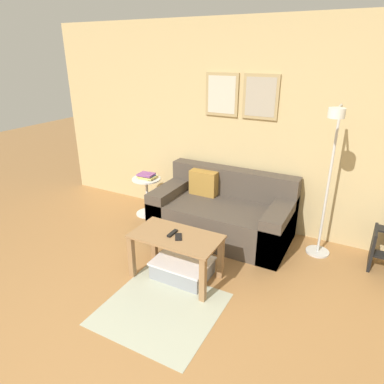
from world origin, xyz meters
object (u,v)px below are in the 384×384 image
Objects in this scene: couch at (222,214)px; cell_phone at (178,237)px; coffee_table at (176,245)px; book_stack at (147,176)px; storage_bin at (183,268)px; floor_lamp at (328,176)px; remote_control at (172,233)px; side_table at (147,193)px.

cell_phone is (-0.01, -1.07, 0.21)m from couch.
book_stack is (-1.11, 1.09, 0.20)m from coffee_table.
floor_lamp reaches higher than storage_bin.
coffee_table is at bearing -11.06° from remote_control.
side_table is (-2.33, 0.06, -0.66)m from floor_lamp.
cell_phone is at bearing -43.60° from side_table.
coffee_table is at bearing -44.64° from book_stack.
remote_control reaches higher than cell_phone.
coffee_table is 1.64× the size of side_table.
side_table is 2.20× the size of book_stack.
coffee_table is 1.55m from side_table.
storage_bin is at bearing -140.00° from floor_lamp.
floor_lamp reaches higher than remote_control.
coffee_table is at bearing -92.97° from couch.
book_stack reaches higher than remote_control.
side_table is at bearing 138.14° from storage_bin.
cell_phone is (1.16, -1.10, 0.16)m from side_table.
couch is 3.10× the size of side_table.
side_table is 1.53m from remote_control.
couch reaches higher than book_stack.
coffee_table is 0.12m from cell_phone.
storage_bin is at bearing 50.81° from cell_phone.
book_stack is (0.01, 0.01, 0.25)m from side_table.
floor_lamp reaches higher than side_table.
remote_control is at bearing -45.12° from side_table.
side_table is (-1.16, 1.04, 0.23)m from storage_bin.
storage_bin is 4.11× the size of cell_phone.
cell_phone is at bearing -138.59° from floor_lamp.
couch is 1.07m from remote_control.
coffee_table is 0.13m from remote_control.
side_table reaches higher than remote_control.
side_table is 0.25m from book_stack.
couch reaches higher than coffee_table.
remote_control is at bearing -160.51° from storage_bin.
floor_lamp is at bearing -1.56° from side_table.
couch is 2.92× the size of storage_bin.
book_stack is at bearing 105.38° from cell_phone.
couch is 1.89× the size of coffee_table.
coffee_table reaches higher than storage_bin.
floor_lamp reaches higher than book_stack.
side_table is at bearing 178.44° from floor_lamp.
book_stack is 1.52m from remote_control.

